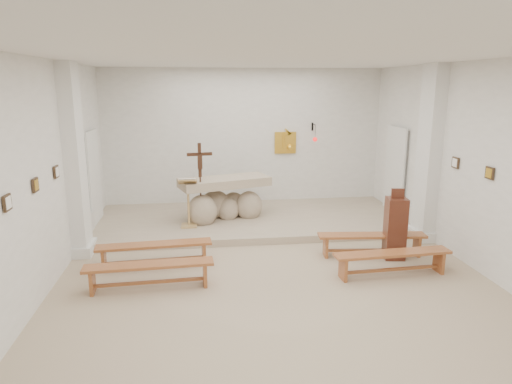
{
  "coord_description": "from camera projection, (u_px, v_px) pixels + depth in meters",
  "views": [
    {
      "loc": [
        -1.17,
        -6.45,
        3.12
      ],
      "look_at": [
        -0.14,
        1.6,
        1.19
      ],
      "focal_mm": 32.0,
      "sensor_mm": 36.0,
      "label": 1
    }
  ],
  "objects": [
    {
      "name": "ground",
      "position": [
        278.0,
        289.0,
        7.09
      ],
      "size": [
        7.0,
        10.0,
        0.0
      ],
      "primitive_type": "cube",
      "color": "tan",
      "rests_on": "ground"
    },
    {
      "name": "wall_left",
      "position": [
        29.0,
        186.0,
        6.25
      ],
      "size": [
        0.02,
        10.0,
        3.5
      ],
      "primitive_type": "cube",
      "color": "white",
      "rests_on": "ground"
    },
    {
      "name": "wall_right",
      "position": [
        499.0,
        174.0,
        7.12
      ],
      "size": [
        0.02,
        10.0,
        3.5
      ],
      "primitive_type": "cube",
      "color": "white",
      "rests_on": "ground"
    },
    {
      "name": "wall_back",
      "position": [
        244.0,
        139.0,
        11.5
      ],
      "size": [
        7.0,
        0.02,
        3.5
      ],
      "primitive_type": "cube",
      "color": "white",
      "rests_on": "ground"
    },
    {
      "name": "ceiling",
      "position": [
        281.0,
        56.0,
        6.28
      ],
      "size": [
        7.0,
        10.0,
        0.02
      ],
      "primitive_type": "cube",
      "color": "silver",
      "rests_on": "wall_back"
    },
    {
      "name": "sanctuary_platform",
      "position": [
        251.0,
        220.0,
        10.45
      ],
      "size": [
        6.98,
        3.0,
        0.15
      ],
      "primitive_type": "cube",
      "color": "tan",
      "rests_on": "ground"
    },
    {
      "name": "pilaster_left",
      "position": [
        75.0,
        162.0,
        8.2
      ],
      "size": [
        0.26,
        0.55,
        3.5
      ],
      "primitive_type": "cube",
      "color": "white",
      "rests_on": "ground"
    },
    {
      "name": "pilaster_right",
      "position": [
        429.0,
        154.0,
        9.03
      ],
      "size": [
        0.26,
        0.55,
        3.5
      ],
      "primitive_type": "cube",
      "color": "white",
      "rests_on": "ground"
    },
    {
      "name": "gold_wall_relief",
      "position": [
        285.0,
        143.0,
        11.62
      ],
      "size": [
        0.55,
        0.04,
        0.55
      ],
      "primitive_type": "cube",
      "color": "gold",
      "rests_on": "wall_back"
    },
    {
      "name": "sanctuary_lamp",
      "position": [
        315.0,
        137.0,
        11.43
      ],
      "size": [
        0.11,
        0.36,
        0.44
      ],
      "color": "black",
      "rests_on": "wall_back"
    },
    {
      "name": "station_frame_left_front",
      "position": [
        7.0,
        203.0,
        5.49
      ],
      "size": [
        0.03,
        0.2,
        0.2
      ],
      "primitive_type": "cube",
      "color": "#392819",
      "rests_on": "wall_left"
    },
    {
      "name": "station_frame_left_mid",
      "position": [
        35.0,
        185.0,
        6.45
      ],
      "size": [
        0.03,
        0.2,
        0.2
      ],
      "primitive_type": "cube",
      "color": "#392819",
      "rests_on": "wall_left"
    },
    {
      "name": "station_frame_left_rear",
      "position": [
        56.0,
        172.0,
        7.42
      ],
      "size": [
        0.03,
        0.2,
        0.2
      ],
      "primitive_type": "cube",
      "color": "#392819",
      "rests_on": "wall_left"
    },
    {
      "name": "station_frame_right_mid",
      "position": [
        490.0,
        173.0,
        7.31
      ],
      "size": [
        0.03,
        0.2,
        0.2
      ],
      "primitive_type": "cube",
      "color": "#392819",
      "rests_on": "wall_right"
    },
    {
      "name": "station_frame_right_rear",
      "position": [
        455.0,
        163.0,
        8.28
      ],
      "size": [
        0.03,
        0.2,
        0.2
      ],
      "primitive_type": "cube",
      "color": "#392819",
      "rests_on": "wall_right"
    },
    {
      "name": "radiator_left",
      "position": [
        88.0,
        228.0,
        9.21
      ],
      "size": [
        0.1,
        0.85,
        0.52
      ],
      "primitive_type": "cube",
      "color": "silver",
      "rests_on": "ground"
    },
    {
      "name": "radiator_right",
      "position": [
        410.0,
        216.0,
        10.06
      ],
      "size": [
        0.1,
        0.85,
        0.52
      ],
      "primitive_type": "cube",
      "color": "silver",
      "rests_on": "ground"
    },
    {
      "name": "altar",
      "position": [
        224.0,
        201.0,
        10.23
      ],
      "size": [
        2.12,
        1.33,
        1.02
      ],
      "rotation": [
        0.0,
        0.0,
        0.31
      ],
      "color": "tan",
      "rests_on": "sanctuary_platform"
    },
    {
      "name": "lectern",
      "position": [
        188.0,
        202.0,
        9.6
      ],
      "size": [
        0.39,
        0.34,
        1.08
      ],
      "rotation": [
        0.0,
        0.0,
        -0.02
      ],
      "color": "tan",
      "rests_on": "sanctuary_platform"
    },
    {
      "name": "crucifix_stand",
      "position": [
        200.0,
        178.0,
        9.67
      ],
      "size": [
        0.53,
        0.23,
        1.76
      ],
      "rotation": [
        0.0,
        0.0,
        0.13
      ],
      "color": "#381B11",
      "rests_on": "sanctuary_platform"
    },
    {
      "name": "potted_plant",
      "position": [
        244.0,
        202.0,
        10.8
      ],
      "size": [
        0.42,
        0.37,
        0.46
      ],
      "primitive_type": "imported",
      "rotation": [
        0.0,
        0.0,
        -0.03
      ],
      "color": "#2B5A24",
      "rests_on": "sanctuary_platform"
    },
    {
      "name": "donation_pedestal",
      "position": [
        395.0,
        228.0,
        8.24
      ],
      "size": [
        0.4,
        0.4,
        1.31
      ],
      "rotation": [
        0.0,
        0.0,
        -0.15
      ],
      "color": "#572918",
      "rests_on": "ground"
    },
    {
      "name": "bench_left_front",
      "position": [
        155.0,
        249.0,
        7.93
      ],
      "size": [
        1.99,
        0.45,
        0.42
      ],
      "rotation": [
        0.0,
        0.0,
        0.07
      ],
      "color": "#A75930",
      "rests_on": "ground"
    },
    {
      "name": "bench_right_front",
      "position": [
        372.0,
        240.0,
        8.41
      ],
      "size": [
        2.0,
        0.51,
        0.42
      ],
      "rotation": [
        0.0,
        0.0,
        -0.1
      ],
      "color": "#A75930",
      "rests_on": "ground"
    },
    {
      "name": "bench_left_second",
      "position": [
        149.0,
        270.0,
        7.04
      ],
      "size": [
        1.99,
        0.41,
        0.42
      ],
      "rotation": [
        0.0,
        0.0,
        0.05
      ],
      "color": "#A75930",
      "rests_on": "ground"
    },
    {
      "name": "bench_right_second",
      "position": [
        392.0,
        258.0,
        7.53
      ],
      "size": [
        1.99,
        0.42,
        0.42
      ],
      "rotation": [
        0.0,
        0.0,
        0.05
      ],
      "color": "#A75930",
      "rests_on": "ground"
    }
  ]
}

